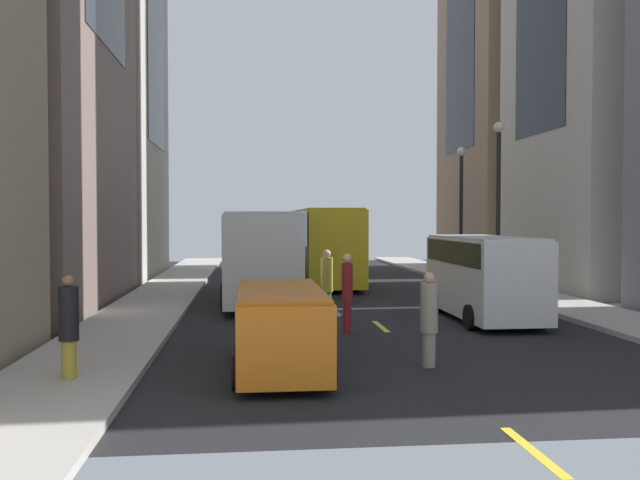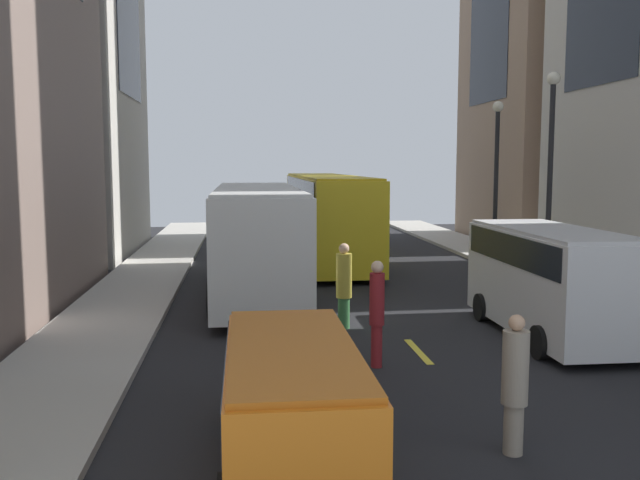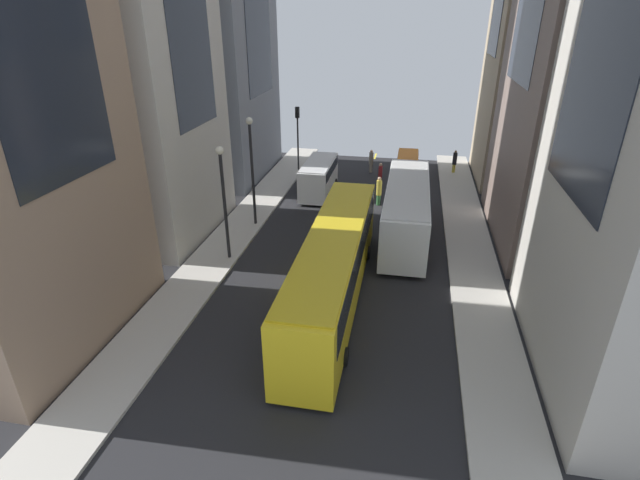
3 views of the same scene
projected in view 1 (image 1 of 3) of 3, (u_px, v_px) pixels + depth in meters
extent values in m
plane|color=black|center=(335.00, 289.00, 29.82)|extent=(41.22, 41.22, 0.00)
cube|color=#B2ADA3|center=(170.00, 289.00, 29.06)|extent=(2.73, 44.00, 0.15)
cube|color=#B2ADA3|center=(492.00, 286.00, 30.57)|extent=(2.73, 44.00, 0.15)
cube|color=yellow|center=(533.00, 451.00, 8.95)|extent=(0.16, 2.00, 0.01)
cube|color=yellow|center=(381.00, 326.00, 19.38)|extent=(0.16, 2.00, 0.01)
cube|color=yellow|center=(335.00, 289.00, 29.82)|extent=(0.16, 2.00, 0.01)
cube|color=yellow|center=(313.00, 271.00, 40.26)|extent=(0.16, 2.00, 0.01)
cube|color=yellow|center=(300.00, 260.00, 50.70)|extent=(0.16, 2.00, 0.01)
cube|color=#937760|center=(517.00, 4.00, 40.40)|extent=(7.08, 9.76, 32.19)
cube|color=#1E232D|center=(517.00, 4.00, 40.40)|extent=(7.15, 5.37, 17.70)
cube|color=silver|center=(261.00, 253.00, 26.20)|extent=(2.55, 11.36, 3.00)
cube|color=black|center=(261.00, 232.00, 26.17)|extent=(2.60, 10.45, 1.20)
cube|color=beige|center=(261.00, 214.00, 26.15)|extent=(2.45, 10.91, 0.08)
cylinder|color=black|center=(233.00, 278.00, 29.62)|extent=(0.46, 1.00, 1.00)
cylinder|color=black|center=(286.00, 278.00, 29.86)|extent=(0.46, 1.00, 1.00)
cylinder|color=black|center=(228.00, 296.00, 22.62)|extent=(0.46, 1.00, 1.00)
cylinder|color=black|center=(297.00, 296.00, 22.86)|extent=(0.46, 1.00, 1.00)
cube|color=yellow|center=(320.00, 243.00, 34.65)|extent=(2.45, 14.89, 3.30)
cube|color=black|center=(320.00, 227.00, 34.62)|extent=(2.50, 13.70, 1.48)
cube|color=gold|center=(320.00, 211.00, 34.60)|extent=(2.35, 14.29, 0.08)
cylinder|color=black|center=(293.00, 266.00, 39.17)|extent=(0.44, 0.76, 0.76)
cylinder|color=black|center=(331.00, 266.00, 39.40)|extent=(0.44, 0.76, 0.76)
cylinder|color=black|center=(306.00, 280.00, 29.99)|extent=(0.44, 0.76, 0.76)
cylinder|color=black|center=(355.00, 280.00, 30.22)|extent=(0.44, 0.76, 0.76)
cube|color=white|center=(484.00, 276.00, 20.61)|extent=(2.05, 5.75, 2.30)
cube|color=black|center=(484.00, 252.00, 20.59)|extent=(2.09, 5.29, 0.69)
cube|color=silver|center=(484.00, 238.00, 20.58)|extent=(1.97, 5.52, 0.08)
cylinder|color=black|center=(437.00, 302.00, 22.32)|extent=(0.37, 0.72, 0.72)
cylinder|color=black|center=(492.00, 301.00, 22.51)|extent=(0.37, 0.72, 0.72)
cylinder|color=black|center=(473.00, 317.00, 18.77)|extent=(0.37, 0.72, 0.72)
cylinder|color=black|center=(537.00, 316.00, 18.97)|extent=(0.37, 0.72, 0.72)
cube|color=orange|center=(281.00, 328.00, 13.61)|extent=(1.72, 4.50, 1.45)
cube|color=black|center=(280.00, 310.00, 13.60)|extent=(1.76, 4.14, 0.61)
cube|color=#BE6115|center=(280.00, 290.00, 13.59)|extent=(1.65, 4.32, 0.08)
cylinder|color=black|center=(242.00, 345.00, 14.93)|extent=(0.31, 0.62, 0.62)
cylinder|color=black|center=(313.00, 343.00, 15.10)|extent=(0.31, 0.62, 0.62)
cylinder|color=black|center=(240.00, 373.00, 12.16)|extent=(0.31, 0.62, 0.62)
cylinder|color=black|center=(327.00, 371.00, 12.33)|extent=(0.31, 0.62, 0.62)
cylinder|color=#336B38|center=(327.00, 304.00, 21.53)|extent=(0.29, 0.29, 0.78)
cylinder|color=gold|center=(327.00, 275.00, 21.50)|extent=(0.39, 0.39, 1.10)
sphere|color=tan|center=(327.00, 254.00, 21.48)|extent=(0.26, 0.26, 0.26)
cylinder|color=gold|center=(69.00, 359.00, 12.44)|extent=(0.27, 0.27, 0.71)
cylinder|color=black|center=(69.00, 313.00, 12.41)|extent=(0.36, 0.36, 1.01)
sphere|color=#8C6647|center=(68.00, 281.00, 12.39)|extent=(0.22, 0.22, 0.22)
cylinder|color=maroon|center=(347.00, 317.00, 18.24)|extent=(0.23, 0.23, 0.87)
cylinder|color=maroon|center=(347.00, 282.00, 18.21)|extent=(0.30, 0.30, 1.05)
sphere|color=beige|center=(347.00, 259.00, 18.19)|extent=(0.25, 0.25, 0.25)
cylinder|color=gray|center=(429.00, 350.00, 14.07)|extent=(0.28, 0.28, 0.73)
cylinder|color=gray|center=(429.00, 308.00, 14.05)|extent=(0.37, 0.37, 1.05)
sphere|color=tan|center=(429.00, 277.00, 14.03)|extent=(0.23, 0.23, 0.23)
cylinder|color=black|center=(461.00, 218.00, 32.26)|extent=(0.18, 0.18, 6.02)
sphere|color=silver|center=(461.00, 152.00, 32.16)|extent=(0.44, 0.44, 0.44)
cylinder|color=black|center=(498.00, 212.00, 27.42)|extent=(0.18, 0.18, 6.53)
sphere|color=silver|center=(499.00, 127.00, 27.32)|extent=(0.44, 0.44, 0.44)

